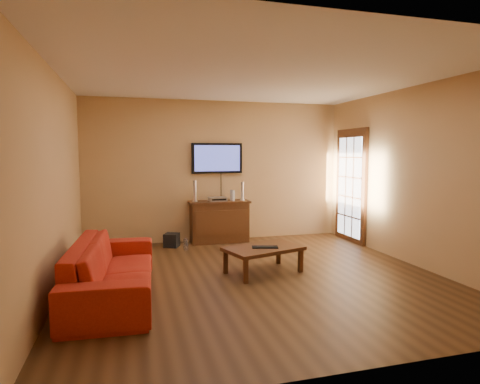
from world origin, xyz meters
name	(u,v)px	position (x,y,z in m)	size (l,w,h in m)	color
ground_plane	(256,277)	(0.00, 0.00, 0.00)	(5.00, 5.00, 0.00)	#3A2210
room_walls	(243,154)	(0.00, 0.62, 1.69)	(5.00, 5.00, 5.00)	tan
french_door	(351,187)	(2.46, 1.70, 1.05)	(0.07, 1.02, 2.22)	#3B1E0D
media_console	(219,221)	(-0.01, 2.27, 0.40)	(1.15, 0.44, 0.79)	#3B1E0D
television	(217,158)	(-0.01, 2.45, 1.60)	(0.98, 0.08, 0.58)	black
coffee_table	(263,250)	(0.16, 0.16, 0.33)	(1.20, 0.92, 0.37)	#3B1E0D
sofa	(113,259)	(-1.85, -0.26, 0.44)	(2.28, 0.66, 0.89)	#AC2313
speaker_left	(195,192)	(-0.47, 2.29, 0.98)	(0.11, 0.11, 0.40)	silver
speaker_right	(242,192)	(0.45, 2.26, 0.96)	(0.10, 0.10, 0.36)	silver
av_receiver	(217,199)	(-0.04, 2.29, 0.83)	(0.33, 0.23, 0.07)	silver
game_console	(232,195)	(0.25, 2.26, 0.89)	(0.04, 0.15, 0.20)	white
subwoofer	(172,240)	(-0.93, 2.11, 0.12)	(0.25, 0.25, 0.25)	black
bottle	(186,244)	(-0.72, 1.79, 0.10)	(0.08, 0.08, 0.22)	white
keyboard	(265,247)	(0.17, 0.11, 0.38)	(0.39, 0.22, 0.02)	black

